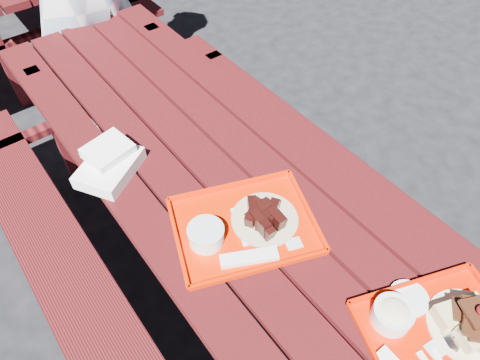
# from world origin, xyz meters

# --- Properties ---
(ground) EXTENTS (60.00, 60.00, 0.00)m
(ground) POSITION_xyz_m (0.00, 0.00, 0.00)
(ground) COLOR black
(ground) RESTS_ON ground
(picnic_table_near) EXTENTS (1.41, 2.40, 0.75)m
(picnic_table_near) POSITION_xyz_m (-0.00, 0.00, 0.56)
(picnic_table_near) COLOR #4A0E10
(picnic_table_near) RESTS_ON ground
(near_tray) EXTENTS (0.47, 0.42, 0.12)m
(near_tray) POSITION_xyz_m (0.13, -0.83, 0.78)
(near_tray) COLOR red
(near_tray) RESTS_ON picnic_table_near
(far_tray) EXTENTS (0.52, 0.46, 0.07)m
(far_tray) POSITION_xyz_m (-0.08, -0.27, 0.77)
(far_tray) COLOR red
(far_tray) RESTS_ON picnic_table_near
(white_cloth) EXTENTS (0.27, 0.25, 0.09)m
(white_cloth) POSITION_xyz_m (-0.29, 0.21, 0.79)
(white_cloth) COLOR white
(white_cloth) RESTS_ON picnic_table_near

